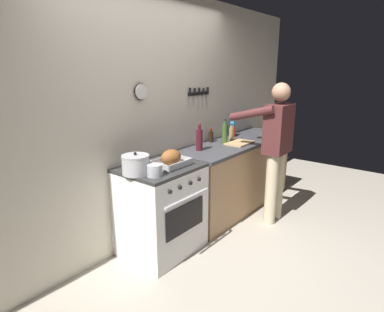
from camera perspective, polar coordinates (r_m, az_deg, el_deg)
ground_plane at (r=3.18m, az=11.62°, el=-19.95°), size 8.00×8.00×0.00m
wall_back at (r=3.44m, az=-7.67°, el=6.53°), size 6.00×0.13×2.60m
counter_block at (r=4.35m, az=7.55°, el=-3.14°), size 2.03×0.65×0.90m
stove at (r=3.29m, az=-5.47°, el=-9.33°), size 0.76×0.67×0.90m
person_cook at (r=3.89m, az=14.53°, el=1.96°), size 0.51×0.63×1.66m
roasting_pan at (r=3.11m, az=-3.71°, el=-0.53°), size 0.35×0.26×0.16m
stock_pot at (r=2.91m, az=-9.90°, el=-1.49°), size 0.25×0.25×0.20m
saucepan at (r=2.84m, az=-6.58°, el=-2.51°), size 0.14×0.14×0.11m
cutting_board at (r=4.09m, az=8.39°, el=2.30°), size 0.36×0.24×0.02m
bottle_wine_red at (r=3.69m, az=1.30°, el=2.94°), size 0.08×0.08×0.30m
bottle_vinegar at (r=4.22m, az=6.91°, el=3.91°), size 0.06×0.06×0.22m
bottle_olive_oil at (r=4.03m, az=5.79°, el=3.95°), size 0.07×0.07×0.31m
bottle_dish_soap at (r=4.54m, az=7.14°, el=4.87°), size 0.07×0.07×0.25m
bottle_soy_sauce at (r=4.13m, az=3.36°, el=3.48°), size 0.06×0.06×0.18m
bottle_hot_sauce at (r=4.47m, az=7.29°, el=4.25°), size 0.05×0.05×0.17m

